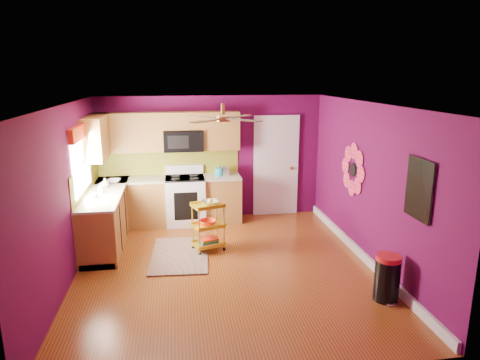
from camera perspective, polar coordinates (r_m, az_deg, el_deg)
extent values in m
plane|color=#6A3110|center=(6.75, -1.89, -11.63)|extent=(5.00, 5.00, 0.00)
cube|color=#550940|center=(8.73, -3.88, 2.96)|extent=(4.50, 0.04, 2.50)
cube|color=#550940|center=(3.98, 2.26, -10.81)|extent=(4.50, 0.04, 2.50)
cube|color=#550940|center=(6.46, -22.23, -2.03)|extent=(0.04, 5.00, 2.50)
cube|color=#550940|center=(6.93, 16.84, -0.55)|extent=(0.04, 5.00, 2.50)
cube|color=silver|center=(6.10, -2.08, 10.06)|extent=(4.50, 5.00, 0.04)
cube|color=white|center=(7.29, 15.97, -9.58)|extent=(0.05, 4.90, 0.14)
cube|color=brown|center=(7.90, -17.36, -4.88)|extent=(0.60, 2.30, 0.90)
cube|color=brown|center=(8.61, -9.28, -2.85)|extent=(2.80, 0.60, 0.90)
cube|color=beige|center=(7.76, -17.61, -1.59)|extent=(0.63, 2.30, 0.04)
cube|color=beige|center=(8.49, -9.41, 0.19)|extent=(2.80, 0.63, 0.04)
cube|color=black|center=(8.03, -17.15, -7.58)|extent=(0.54, 2.30, 0.10)
cube|color=black|center=(8.73, -9.18, -5.36)|extent=(2.80, 0.54, 0.10)
cube|color=white|center=(8.58, -7.28, -2.77)|extent=(0.76, 0.66, 0.92)
cube|color=black|center=(8.45, -7.38, 0.25)|extent=(0.76, 0.62, 0.03)
cube|color=white|center=(8.70, -7.45, 1.41)|extent=(0.76, 0.06, 0.18)
cube|color=black|center=(8.27, -7.22, -3.48)|extent=(0.45, 0.02, 0.55)
cube|color=brown|center=(8.50, -14.66, 6.16)|extent=(1.32, 0.33, 0.75)
cube|color=brown|center=(8.50, -2.57, 6.59)|extent=(0.72, 0.33, 0.75)
cube|color=brown|center=(8.43, -7.64, 7.83)|extent=(0.76, 0.33, 0.34)
cube|color=brown|center=(8.09, -18.50, 5.51)|extent=(0.33, 1.30, 0.75)
cube|color=black|center=(8.44, -7.55, 5.24)|extent=(0.76, 0.38, 0.40)
cube|color=olive|center=(8.71, -9.46, 2.40)|extent=(2.80, 0.01, 0.51)
cube|color=olive|center=(7.75, -19.87, 0.30)|extent=(0.01, 2.30, 0.51)
cube|color=white|center=(7.39, -20.46, 2.44)|extent=(0.03, 1.20, 1.00)
cube|color=red|center=(7.31, -20.54, 6.06)|extent=(0.08, 1.35, 0.22)
cube|color=white|center=(8.96, 4.79, 1.76)|extent=(0.85, 0.04, 2.05)
cube|color=white|center=(8.94, 4.82, 1.73)|extent=(0.95, 0.02, 2.15)
sphere|color=#BF8C3F|center=(8.99, 6.85, 1.59)|extent=(0.07, 0.07, 0.07)
cylinder|color=black|center=(7.43, 14.81, 1.34)|extent=(0.01, 0.24, 0.24)
cube|color=teal|center=(5.65, 22.85, -1.13)|extent=(0.03, 0.52, 0.72)
cube|color=black|center=(5.65, 22.72, -1.14)|extent=(0.01, 0.56, 0.76)
cylinder|color=#BF8C3F|center=(6.30, -2.29, 9.45)|extent=(0.06, 0.06, 0.16)
cylinder|color=#BF8C3F|center=(6.32, -2.27, 8.19)|extent=(0.20, 0.20, 0.08)
cube|color=#4C2D19|center=(6.61, -0.19, 8.46)|extent=(0.47, 0.47, 0.01)
cube|color=#4C2D19|center=(6.56, -4.90, 8.36)|extent=(0.47, 0.47, 0.01)
cube|color=#4C2D19|center=(6.02, -4.55, 7.87)|extent=(0.47, 0.47, 0.01)
cube|color=#4C2D19|center=(6.09, 0.55, 7.98)|extent=(0.47, 0.47, 0.01)
cube|color=black|center=(7.23, -8.04, -9.84)|extent=(1.00, 1.54, 0.02)
cylinder|color=gold|center=(7.03, -5.43, -6.87)|extent=(0.02, 0.02, 0.77)
cylinder|color=gold|center=(7.20, -2.15, -6.31)|extent=(0.02, 0.02, 0.77)
cylinder|color=gold|center=(7.30, -6.36, -6.09)|extent=(0.02, 0.02, 0.77)
cylinder|color=gold|center=(7.46, -3.17, -5.58)|extent=(0.02, 0.02, 0.77)
sphere|color=black|center=(7.18, -5.36, -9.81)|extent=(0.05, 0.05, 0.05)
sphere|color=black|center=(7.34, -2.12, -9.19)|extent=(0.05, 0.05, 0.05)
sphere|color=black|center=(7.44, -6.28, -8.94)|extent=(0.05, 0.05, 0.05)
sphere|color=black|center=(7.60, -3.13, -8.37)|extent=(0.05, 0.05, 0.05)
cube|color=gold|center=(7.13, -4.32, -3.44)|extent=(0.59, 0.50, 0.03)
cube|color=gold|center=(7.24, -4.27, -6.11)|extent=(0.59, 0.50, 0.03)
cube|color=gold|center=(7.36, -4.22, -8.49)|extent=(0.59, 0.50, 0.03)
imported|color=beige|center=(7.13, -3.99, -3.03)|extent=(0.35, 0.35, 0.07)
sphere|color=yellow|center=(7.12, -4.00, -2.87)|extent=(0.09, 0.09, 0.09)
imported|color=red|center=(7.22, -4.28, -5.67)|extent=(0.36, 0.36, 0.09)
cube|color=navy|center=(7.35, -4.23, -8.26)|extent=(0.34, 0.30, 0.04)
cube|color=#267233|center=(7.33, -4.23, -8.01)|extent=(0.34, 0.30, 0.03)
cube|color=red|center=(7.32, -4.24, -7.80)|extent=(0.34, 0.30, 0.03)
cylinder|color=black|center=(6.09, 18.99, -12.51)|extent=(0.37, 0.37, 0.56)
cylinder|color=red|center=(5.96, 19.23, -9.80)|extent=(0.33, 0.33, 0.07)
cube|color=beige|center=(6.08, 19.51, -15.41)|extent=(0.12, 0.07, 0.03)
cylinder|color=teal|center=(8.52, -2.76, 1.11)|extent=(0.18, 0.18, 0.16)
sphere|color=teal|center=(8.50, -2.77, 1.76)|extent=(0.06, 0.06, 0.06)
cube|color=beige|center=(8.53, -2.25, 1.21)|extent=(0.22, 0.15, 0.18)
imported|color=#EA3F72|center=(7.64, -18.10, -1.03)|extent=(0.08, 0.08, 0.18)
imported|color=white|center=(8.01, -17.54, -0.33)|extent=(0.13, 0.13, 0.17)
imported|color=white|center=(8.33, -16.44, -0.11)|extent=(0.24, 0.24, 0.06)
imported|color=white|center=(7.39, -18.86, -1.95)|extent=(0.11, 0.11, 0.09)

